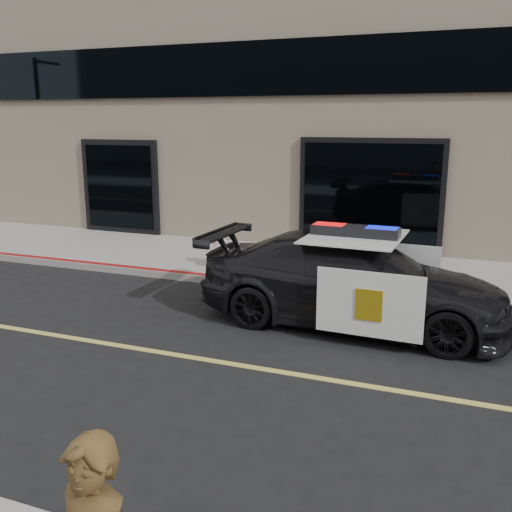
% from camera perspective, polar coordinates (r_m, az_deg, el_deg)
% --- Properties ---
extents(ground, '(120.00, 120.00, 0.00)m').
position_cam_1_polar(ground, '(7.54, 9.00, -12.42)').
color(ground, black).
rests_on(ground, ground).
extents(sidewalk_n, '(60.00, 3.50, 0.15)m').
position_cam_1_polar(sidewalk_n, '(12.41, 14.19, -1.91)').
color(sidewalk_n, gray).
rests_on(sidewalk_n, ground).
extents(building_n, '(60.00, 7.00, 12.00)m').
position_cam_1_polar(building_n, '(17.43, 17.73, 21.84)').
color(building_n, '#756856').
rests_on(building_n, ground).
extents(police_car, '(2.48, 5.14, 1.64)m').
position_cam_1_polar(police_car, '(9.39, 9.71, -2.43)').
color(police_car, black).
rests_on(police_car, ground).
extents(fire_hydrant, '(0.35, 0.48, 0.76)m').
position_cam_1_polar(fire_hydrant, '(12.43, -3.73, 0.56)').
color(fire_hydrant, silver).
rests_on(fire_hydrant, sidewalk_n).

